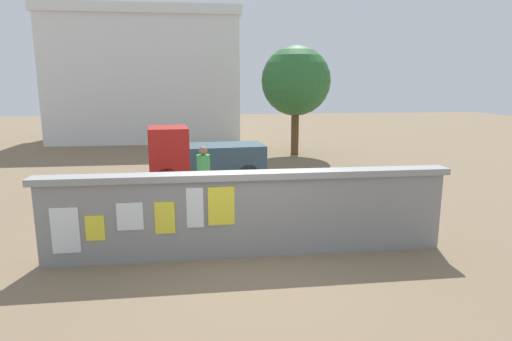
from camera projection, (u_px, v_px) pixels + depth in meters
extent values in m
plane|color=#7A664C|center=(224.00, 171.00, 15.93)|extent=(60.00, 60.00, 0.00)
cube|color=gray|center=(249.00, 217.00, 8.01)|extent=(7.43, 0.30, 1.47)
cube|color=gray|center=(249.00, 175.00, 7.85)|extent=(7.63, 0.42, 0.12)
cube|color=silver|center=(65.00, 231.00, 7.46)|extent=(0.48, 0.01, 0.82)
cube|color=yellow|center=(95.00, 228.00, 7.52)|extent=(0.32, 0.01, 0.46)
cube|color=silver|center=(130.00, 217.00, 7.56)|extent=(0.46, 0.02, 0.50)
cube|color=yellow|center=(165.00, 218.00, 7.64)|extent=(0.35, 0.03, 0.59)
cube|color=silver|center=(195.00, 208.00, 7.68)|extent=(0.30, 0.03, 0.73)
cube|color=yellow|center=(221.00, 206.00, 7.73)|extent=(0.48, 0.03, 0.71)
cylinder|color=black|center=(167.00, 179.00, 13.00)|extent=(0.72, 0.26, 0.70)
cylinder|color=black|center=(166.00, 171.00, 14.24)|extent=(0.72, 0.26, 0.70)
cylinder|color=black|center=(248.00, 175.00, 13.54)|extent=(0.72, 0.26, 0.70)
cylinder|color=black|center=(240.00, 167.00, 14.78)|extent=(0.72, 0.26, 0.70)
cube|color=red|center=(169.00, 151.00, 13.49)|extent=(1.33, 1.60, 1.50)
cube|color=#334C59|center=(226.00, 158.00, 13.94)|extent=(2.53, 1.71, 0.90)
cylinder|color=black|center=(349.00, 200.00, 10.85)|extent=(0.61, 0.19, 0.60)
cylinder|color=black|center=(297.00, 200.00, 10.87)|extent=(0.61, 0.21, 0.60)
cube|color=red|center=(323.00, 189.00, 10.80)|extent=(1.02, 0.38, 0.32)
cube|color=black|center=(316.00, 182.00, 10.77)|extent=(0.59, 0.30, 0.10)
cube|color=#262626|center=(346.00, 178.00, 10.74)|extent=(0.12, 0.56, 0.03)
cylinder|color=black|center=(216.00, 220.00, 9.14)|extent=(0.66, 0.10, 0.66)
cylinder|color=black|center=(167.00, 221.00, 9.10)|extent=(0.66, 0.10, 0.66)
cube|color=#1933A5|center=(191.00, 212.00, 9.09)|extent=(0.95, 0.13, 0.06)
cylinder|color=#1933A5|center=(184.00, 202.00, 9.04)|extent=(0.03, 0.03, 0.40)
cube|color=black|center=(183.00, 193.00, 9.00)|extent=(0.21, 0.10, 0.05)
cube|color=black|center=(213.00, 195.00, 9.03)|extent=(0.08, 0.44, 0.03)
cylinder|color=black|center=(161.00, 196.00, 11.06)|extent=(0.65, 0.20, 0.66)
cylinder|color=black|center=(118.00, 200.00, 10.69)|extent=(0.65, 0.20, 0.66)
cube|color=#1933A5|center=(139.00, 191.00, 10.84)|extent=(0.93, 0.26, 0.06)
cylinder|color=#1933A5|center=(133.00, 183.00, 10.74)|extent=(0.04, 0.04, 0.40)
cube|color=black|center=(132.00, 176.00, 10.70)|extent=(0.21, 0.13, 0.05)
cube|color=black|center=(158.00, 176.00, 10.93)|extent=(0.14, 0.44, 0.03)
cylinder|color=#BF6626|center=(207.00, 194.00, 11.07)|extent=(0.12, 0.12, 0.80)
cylinder|color=#BF6626|center=(201.00, 193.00, 11.16)|extent=(0.12, 0.12, 0.80)
cylinder|color=#3F994C|center=(203.00, 166.00, 10.98)|extent=(0.48, 0.48, 0.60)
sphere|color=#8C664C|center=(203.00, 151.00, 10.90)|extent=(0.22, 0.22, 0.22)
cylinder|color=brown|center=(295.00, 130.00, 19.48)|extent=(0.35, 0.35, 2.21)
sphere|color=#2B672F|center=(296.00, 81.00, 19.05)|extent=(3.06, 3.06, 3.06)
cube|color=silver|center=(149.00, 81.00, 25.20)|extent=(10.07, 6.68, 6.61)
cube|color=silver|center=(146.00, 17.00, 24.50)|extent=(10.37, 6.98, 0.50)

